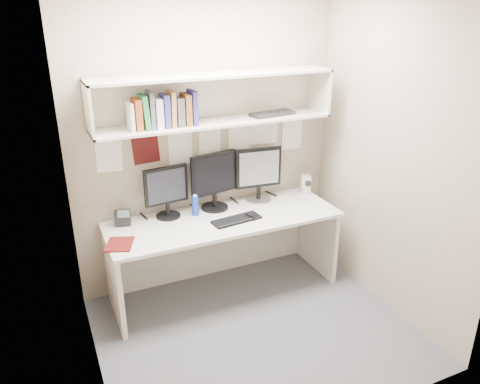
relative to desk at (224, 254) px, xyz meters
name	(u,v)px	position (x,y,z in m)	size (l,w,h in m)	color
floor	(256,331)	(0.00, -0.65, -0.37)	(2.40, 2.00, 0.01)	#4B4B50
wall_back	(208,143)	(0.00, 0.35, 0.93)	(2.40, 0.02, 2.60)	gray
wall_front	(345,241)	(0.00, -1.65, 0.93)	(2.40, 0.02, 2.60)	gray
wall_left	(79,208)	(-1.20, -0.65, 0.93)	(0.02, 2.00, 2.60)	gray
wall_right	(394,157)	(1.20, -0.65, 0.93)	(0.02, 2.00, 2.60)	gray
desk	(224,254)	(0.00, 0.00, 0.00)	(2.00, 0.70, 0.73)	silver
overhead_hutch	(212,98)	(0.00, 0.21, 1.35)	(2.00, 0.38, 0.40)	beige
pinned_papers	(208,149)	(0.00, 0.34, 0.88)	(1.92, 0.01, 0.48)	white
monitor_left	(166,190)	(-0.43, 0.22, 0.61)	(0.38, 0.21, 0.45)	black
monitor_center	(214,179)	(0.00, 0.22, 0.64)	(0.44, 0.24, 0.51)	black
monitor_right	(258,173)	(0.44, 0.22, 0.63)	(0.43, 0.24, 0.50)	#A5A5AA
keyboard	(237,220)	(0.07, -0.11, 0.37)	(0.42, 0.15, 0.02)	black
mouse	(253,216)	(0.22, -0.11, 0.38)	(0.07, 0.11, 0.03)	black
speaker	(305,184)	(0.94, 0.20, 0.45)	(0.11, 0.12, 0.18)	beige
blue_bottle	(195,205)	(-0.20, 0.15, 0.45)	(0.06, 0.06, 0.19)	#163398
maroon_notebook	(120,244)	(-0.91, -0.13, 0.37)	(0.19, 0.23, 0.01)	#500F0D
desk_phone	(123,218)	(-0.81, 0.21, 0.42)	(0.15, 0.14, 0.15)	black
book_stack	(163,111)	(-0.44, 0.13, 1.30)	(0.53, 0.17, 0.28)	silver
hutch_tray	(272,114)	(0.52, 0.14, 1.19)	(0.39, 0.15, 0.03)	black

